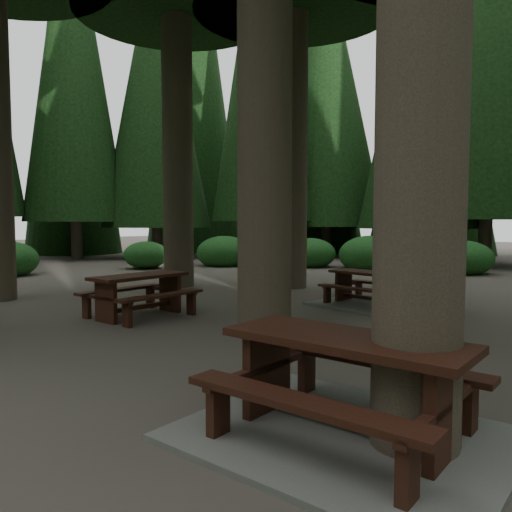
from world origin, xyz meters
The scene contains 5 objects.
ground centered at (0.00, 0.00, 0.00)m, with size 80.00×80.00×0.00m, color #4C473E.
picnic_table_a centered at (3.49, -2.63, 0.29)m, with size 2.59×2.19×0.84m.
picnic_table_b centered at (-1.76, -0.06, 0.51)m, with size 1.57×1.89×0.77m.
picnic_table_c centered at (1.22, 3.42, 0.23)m, with size 2.42×2.14×0.71m.
shrub_ring centered at (0.70, 0.75, 0.40)m, with size 23.86×24.64×1.49m.
Camera 1 is at (5.13, -6.20, 1.74)m, focal length 35.00 mm.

